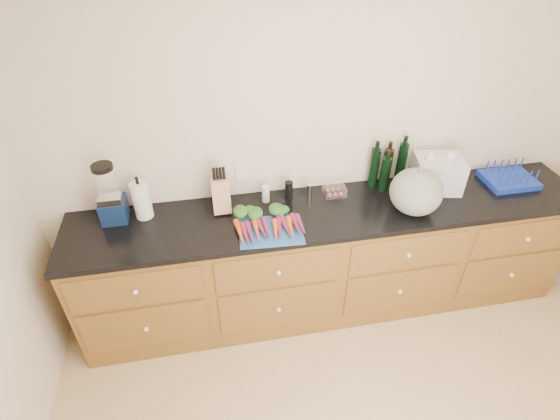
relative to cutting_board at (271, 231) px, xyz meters
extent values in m
cube|color=beige|center=(0.47, 0.48, 0.35)|extent=(4.10, 0.05, 2.60)
cube|color=brown|center=(0.47, 0.16, -0.50)|extent=(3.60, 0.60, 0.90)
cube|color=brown|center=(-0.88, -0.15, -0.23)|extent=(0.82, 0.01, 0.28)
sphere|color=white|center=(-0.88, -0.16, -0.23)|extent=(0.03, 0.03, 0.03)
cube|color=brown|center=(-0.88, -0.15, -0.59)|extent=(0.82, 0.01, 0.38)
sphere|color=white|center=(-0.88, -0.16, -0.59)|extent=(0.03, 0.03, 0.03)
cube|color=brown|center=(0.02, -0.15, -0.23)|extent=(0.82, 0.01, 0.28)
sphere|color=white|center=(0.02, -0.16, -0.23)|extent=(0.03, 0.03, 0.03)
cube|color=brown|center=(0.02, -0.15, -0.59)|extent=(0.82, 0.01, 0.38)
sphere|color=white|center=(0.02, -0.16, -0.59)|extent=(0.03, 0.03, 0.03)
cube|color=brown|center=(0.92, -0.15, -0.23)|extent=(0.82, 0.01, 0.28)
sphere|color=white|center=(0.92, -0.16, -0.23)|extent=(0.03, 0.03, 0.03)
cube|color=brown|center=(0.92, -0.15, -0.59)|extent=(0.82, 0.01, 0.38)
sphere|color=white|center=(0.92, -0.16, -0.59)|extent=(0.03, 0.03, 0.03)
cube|color=brown|center=(1.82, -0.15, -0.23)|extent=(0.82, 0.01, 0.28)
sphere|color=white|center=(1.82, -0.16, -0.23)|extent=(0.03, 0.03, 0.03)
cube|color=brown|center=(1.82, -0.15, -0.59)|extent=(0.82, 0.01, 0.38)
sphere|color=white|center=(1.82, -0.16, -0.59)|extent=(0.03, 0.03, 0.03)
cube|color=black|center=(0.47, 0.16, -0.03)|extent=(3.64, 0.62, 0.04)
cube|color=#255BA4|center=(0.00, 0.00, 0.00)|extent=(0.42, 0.33, 0.01)
cone|color=#E15C1A|center=(-0.20, -0.02, 0.03)|extent=(0.04, 0.21, 0.04)
cone|color=maroon|center=(-0.16, -0.02, 0.03)|extent=(0.04, 0.21, 0.04)
cone|color=#7C2656|center=(-0.13, -0.02, 0.03)|extent=(0.04, 0.21, 0.04)
cone|color=#E15C1A|center=(-0.10, -0.02, 0.03)|extent=(0.04, 0.21, 0.04)
cone|color=maroon|center=(-0.06, -0.02, 0.03)|extent=(0.04, 0.21, 0.04)
cone|color=#7C2656|center=(-0.03, -0.02, 0.03)|extent=(0.04, 0.21, 0.04)
ellipsoid|color=#26541C|center=(-0.11, 0.13, 0.04)|extent=(0.21, 0.12, 0.06)
cone|color=#E15C1A|center=(0.03, -0.02, 0.03)|extent=(0.04, 0.21, 0.04)
cone|color=maroon|center=(0.06, -0.02, 0.03)|extent=(0.04, 0.21, 0.04)
cone|color=#7C2656|center=(0.10, -0.02, 0.03)|extent=(0.04, 0.21, 0.04)
cone|color=#E15C1A|center=(0.13, -0.02, 0.03)|extent=(0.04, 0.21, 0.04)
cone|color=maroon|center=(0.16, -0.02, 0.03)|extent=(0.04, 0.21, 0.04)
cone|color=#7C2656|center=(0.20, -0.02, 0.03)|extent=(0.04, 0.21, 0.04)
ellipsoid|color=#26541C|center=(0.11, 0.13, 0.04)|extent=(0.21, 0.12, 0.06)
ellipsoid|color=slate|center=(0.99, 0.04, 0.15)|extent=(0.35, 0.35, 0.31)
cube|color=#0E1E42|center=(-0.99, 0.32, 0.07)|extent=(0.17, 0.17, 0.16)
cube|color=silver|center=(-0.99, 0.29, 0.17)|extent=(0.15, 0.10, 0.05)
cylinder|color=white|center=(-0.99, 0.32, 0.28)|extent=(0.13, 0.13, 0.21)
cylinder|color=black|center=(-0.99, 0.32, 0.40)|extent=(0.13, 0.13, 0.03)
cylinder|color=white|center=(-0.81, 0.32, 0.13)|extent=(0.12, 0.12, 0.26)
cube|color=tan|center=(-0.29, 0.30, 0.11)|extent=(0.12, 0.12, 0.24)
cylinder|color=white|center=(0.02, 0.34, 0.06)|extent=(0.05, 0.05, 0.12)
cylinder|color=black|center=(0.19, 0.34, 0.06)|extent=(0.06, 0.06, 0.14)
cylinder|color=white|center=(0.34, 0.34, 0.04)|extent=(0.04, 0.04, 0.10)
cube|color=white|center=(0.52, 0.33, 0.03)|extent=(0.15, 0.12, 0.07)
cylinder|color=black|center=(0.82, 0.38, 0.15)|extent=(0.07, 0.07, 0.31)
cylinder|color=black|center=(0.93, 0.39, 0.14)|extent=(0.07, 0.07, 0.29)
cylinder|color=black|center=(1.03, 0.38, 0.16)|extent=(0.07, 0.07, 0.33)
cylinder|color=black|center=(0.88, 0.32, 0.13)|extent=(0.07, 0.07, 0.27)
cube|color=#122DA3|center=(1.85, 0.24, 0.02)|extent=(0.36, 0.29, 0.05)
camera|label=1|loc=(-0.34, -2.14, 1.80)|focal=28.00mm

